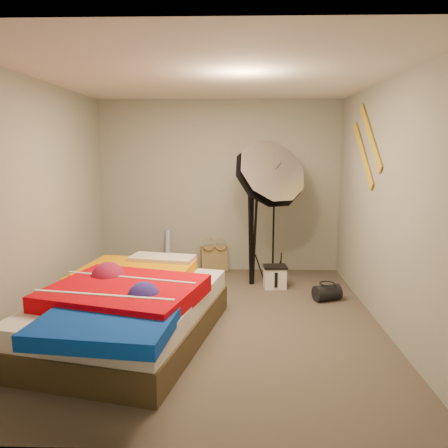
{
  "coord_description": "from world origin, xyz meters",
  "views": [
    {
      "loc": [
        0.23,
        -4.39,
        1.84
      ],
      "look_at": [
        0.1,
        0.6,
        0.95
      ],
      "focal_mm": 35.0,
      "sensor_mm": 36.0,
      "label": 1
    }
  ],
  "objects_px": {
    "wrapping_roll": "(168,251)",
    "duffel_bag": "(327,293)",
    "tote_bag": "(214,259)",
    "camera_tripod": "(252,226)",
    "bed": "(128,309)",
    "camera_case": "(275,278)",
    "photo_umbrella": "(268,176)"
  },
  "relations": [
    {
      "from": "wrapping_roll",
      "to": "duffel_bag",
      "type": "distance_m",
      "value": 2.45
    },
    {
      "from": "tote_bag",
      "to": "wrapping_roll",
      "type": "distance_m",
      "value": 0.7
    },
    {
      "from": "camera_tripod",
      "to": "bed",
      "type": "bearing_deg",
      "value": -125.34
    },
    {
      "from": "wrapping_roll",
      "to": "camera_case",
      "type": "distance_m",
      "value": 1.71
    },
    {
      "from": "camera_case",
      "to": "duffel_bag",
      "type": "height_order",
      "value": "camera_case"
    },
    {
      "from": "wrapping_roll",
      "to": "tote_bag",
      "type": "bearing_deg",
      "value": 0.0
    },
    {
      "from": "camera_tripod",
      "to": "photo_umbrella",
      "type": "bearing_deg",
      "value": 12.04
    },
    {
      "from": "tote_bag",
      "to": "camera_case",
      "type": "bearing_deg",
      "value": -54.33
    },
    {
      "from": "photo_umbrella",
      "to": "camera_tripod",
      "type": "relative_size",
      "value": 1.45
    },
    {
      "from": "photo_umbrella",
      "to": "camera_case",
      "type": "bearing_deg",
      "value": -65.65
    },
    {
      "from": "camera_case",
      "to": "tote_bag",
      "type": "bearing_deg",
      "value": 133.49
    },
    {
      "from": "tote_bag",
      "to": "photo_umbrella",
      "type": "distance_m",
      "value": 1.57
    },
    {
      "from": "camera_case",
      "to": "bed",
      "type": "height_order",
      "value": "bed"
    },
    {
      "from": "tote_bag",
      "to": "camera_tripod",
      "type": "bearing_deg",
      "value": -60.07
    },
    {
      "from": "tote_bag",
      "to": "bed",
      "type": "height_order",
      "value": "bed"
    },
    {
      "from": "tote_bag",
      "to": "wrapping_roll",
      "type": "relative_size",
      "value": 0.62
    },
    {
      "from": "tote_bag",
      "to": "bed",
      "type": "distance_m",
      "value": 2.46
    },
    {
      "from": "duffel_bag",
      "to": "tote_bag",
      "type": "bearing_deg",
      "value": 119.52
    },
    {
      "from": "photo_umbrella",
      "to": "camera_tripod",
      "type": "height_order",
      "value": "photo_umbrella"
    },
    {
      "from": "camera_case",
      "to": "bed",
      "type": "bearing_deg",
      "value": -138.19
    },
    {
      "from": "duffel_bag",
      "to": "bed",
      "type": "relative_size",
      "value": 0.13
    },
    {
      "from": "wrapping_roll",
      "to": "camera_tripod",
      "type": "relative_size",
      "value": 0.44
    },
    {
      "from": "tote_bag",
      "to": "bed",
      "type": "relative_size",
      "value": 0.16
    },
    {
      "from": "tote_bag",
      "to": "camera_tripod",
      "type": "height_order",
      "value": "camera_tripod"
    },
    {
      "from": "duffel_bag",
      "to": "camera_case",
      "type": "bearing_deg",
      "value": 122.64
    },
    {
      "from": "bed",
      "to": "wrapping_roll",
      "type": "bearing_deg",
      "value": 89.65
    },
    {
      "from": "tote_bag",
      "to": "camera_tripod",
      "type": "distance_m",
      "value": 1.01
    },
    {
      "from": "camera_case",
      "to": "camera_tripod",
      "type": "relative_size",
      "value": 0.2
    },
    {
      "from": "tote_bag",
      "to": "camera_case",
      "type": "xyz_separation_m",
      "value": [
        0.83,
        -0.76,
        -0.05
      ]
    },
    {
      "from": "tote_bag",
      "to": "camera_tripod",
      "type": "relative_size",
      "value": 0.27
    },
    {
      "from": "camera_case",
      "to": "bed",
      "type": "xyz_separation_m",
      "value": [
        -1.54,
        -1.59,
        0.16
      ]
    },
    {
      "from": "bed",
      "to": "photo_umbrella",
      "type": "xyz_separation_m",
      "value": [
        1.45,
        1.79,
        1.15
      ]
    }
  ]
}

